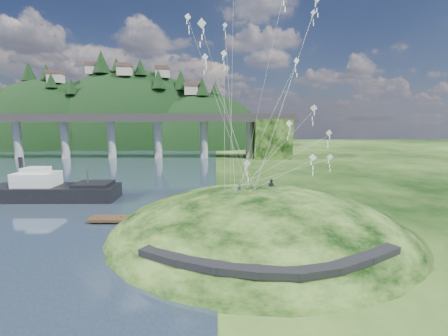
{
  "coord_description": "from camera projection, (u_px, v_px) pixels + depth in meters",
  "views": [
    {
      "loc": [
        2.95,
        -31.52,
        13.18
      ],
      "look_at": [
        4.0,
        6.0,
        7.0
      ],
      "focal_mm": 24.0,
      "sensor_mm": 36.0,
      "label": 1
    }
  ],
  "objects": [
    {
      "name": "grass_hill",
      "position": [
        259.0,
        244.0,
        35.58
      ],
      "size": [
        36.0,
        32.0,
        13.0
      ],
      "color": "black",
      "rests_on": "ground"
    },
    {
      "name": "kite_flyers",
      "position": [
        265.0,
        180.0,
        36.63
      ],
      "size": [
        5.01,
        2.49,
        1.96
      ],
      "color": "#272A34",
      "rests_on": "ground"
    },
    {
      "name": "footpath",
      "position": [
        274.0,
        262.0,
        23.4
      ],
      "size": [
        22.29,
        5.84,
        0.83
      ],
      "color": "black",
      "rests_on": "ground"
    },
    {
      "name": "bridge",
      "position": [
        128.0,
        129.0,
        99.94
      ],
      "size": [
        160.0,
        11.0,
        15.0
      ],
      "color": "#2D2B2B",
      "rests_on": "ground"
    },
    {
      "name": "far_ridge",
      "position": [
        125.0,
        159.0,
        153.65
      ],
      "size": [
        153.0,
        70.0,
        94.5
      ],
      "color": "black",
      "rests_on": "ground"
    },
    {
      "name": "wooden_dock",
      "position": [
        145.0,
        219.0,
        38.59
      ],
      "size": [
        14.36,
        2.74,
        1.02
      ],
      "color": "#382617",
      "rests_on": "ground"
    },
    {
      "name": "kite_swarm",
      "position": [
        271.0,
        76.0,
        33.62
      ],
      "size": [
        18.69,
        15.72,
        20.0
      ],
      "color": "silver",
      "rests_on": "ground"
    },
    {
      "name": "ground",
      "position": [
        189.0,
        239.0,
        33.14
      ],
      "size": [
        320.0,
        320.0,
        0.0
      ],
      "primitive_type": "plane",
      "color": "black",
      "rests_on": "ground"
    },
    {
      "name": "work_barge",
      "position": [
        53.0,
        189.0,
        48.97
      ],
      "size": [
        20.31,
        5.9,
        7.07
      ],
      "color": "black",
      "rests_on": "ground"
    }
  ]
}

